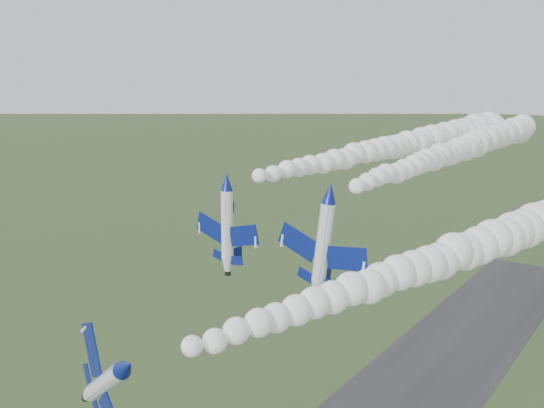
# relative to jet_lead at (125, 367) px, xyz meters

# --- Properties ---
(jet_lead) EXTENTS (6.72, 12.72, 8.73)m
(jet_lead) POSITION_rel_jet_lead_xyz_m (0.00, 0.00, 0.00)
(jet_lead) COLOR white
(smoke_trail_jet_lead) EXTENTS (25.13, 65.03, 5.56)m
(smoke_trail_jet_lead) POSITION_rel_jet_lead_xyz_m (12.64, 33.91, 2.55)
(smoke_trail_jet_lead) COLOR white
(jet_pair_left) EXTENTS (10.46, 12.41, 3.05)m
(jet_pair_left) POSITION_rel_jet_lead_xyz_m (-10.76, 25.20, 9.66)
(jet_pair_left) COLOR white
(smoke_trail_jet_pair_left) EXTENTS (15.10, 72.78, 5.30)m
(smoke_trail_jet_pair_left) POSITION_rel_jet_lead_xyz_m (-5.63, 64.09, 10.95)
(smoke_trail_jet_pair_left) COLOR white
(jet_pair_right) EXTENTS (11.03, 13.35, 3.40)m
(jet_pair_right) POSITION_rel_jet_lead_xyz_m (2.43, 26.10, 9.64)
(jet_pair_right) COLOR white
(smoke_trail_jet_pair_right) EXTENTS (7.21, 71.89, 4.98)m
(smoke_trail_jet_pair_right) POSITION_rel_jet_lead_xyz_m (3.46, 65.41, 10.68)
(smoke_trail_jet_pair_right) COLOR white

